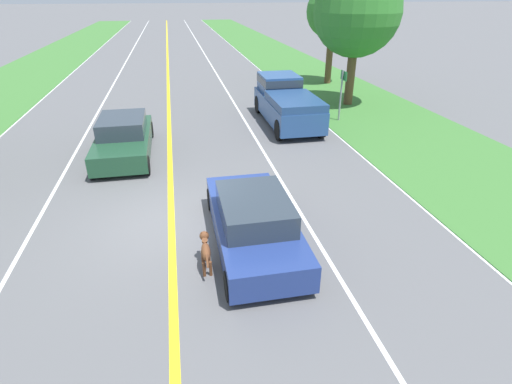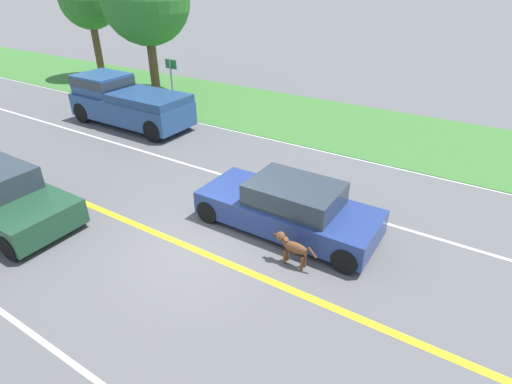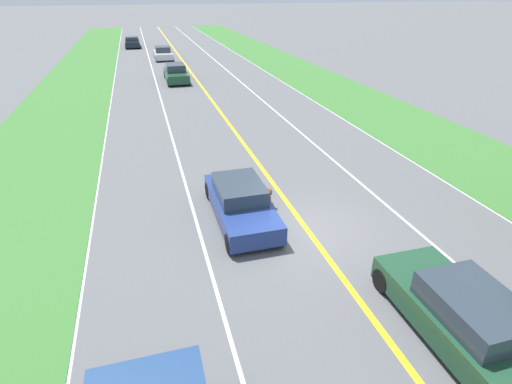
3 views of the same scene
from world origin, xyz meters
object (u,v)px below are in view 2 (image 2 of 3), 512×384
dog (292,246)px  roadside_tree_right_far (89,0)px  pickup_truck (126,101)px  ego_car (289,208)px  street_sign (172,78)px

dog → roadside_tree_right_far: 20.73m
roadside_tree_right_far → pickup_truck: bearing=-122.5°
ego_car → dog: (-1.20, -0.71, -0.14)m
ego_car → roadside_tree_right_far: (8.34, 17.29, 3.68)m
ego_car → roadside_tree_right_far: roadside_tree_right_far is taller
street_sign → ego_car: bearing=-122.7°
dog → ego_car: bearing=31.5°
ego_car → dog: ego_car is taller
roadside_tree_right_far → street_sign: size_ratio=2.56×
roadside_tree_right_far → dog: bearing=-117.9°
dog → street_sign: size_ratio=0.47×
ego_car → street_sign: 10.96m
pickup_truck → roadside_tree_right_far: roadside_tree_right_far is taller
dog → street_sign: 12.23m
dog → pickup_truck: pickup_truck is taller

